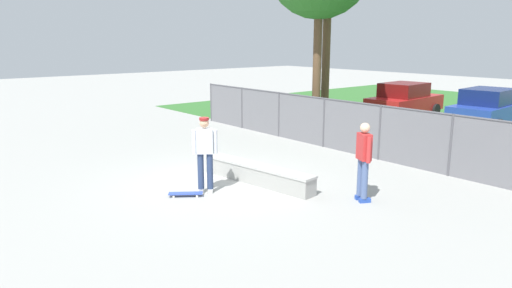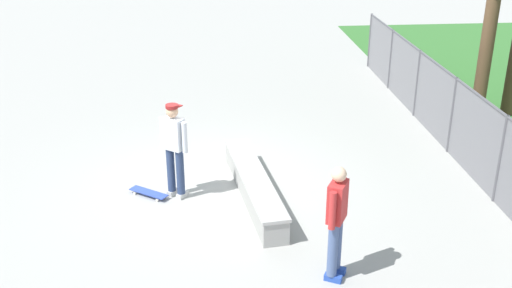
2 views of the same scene
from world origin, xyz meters
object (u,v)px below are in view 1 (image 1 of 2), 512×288
(skateboarder, at_px, (205,151))
(skateboard, at_px, (186,194))
(bystander, at_px, (364,158))
(car_red, at_px, (404,100))
(concrete_ledge, at_px, (257,174))
(car_blue, at_px, (488,108))

(skateboarder, height_order, skateboard, skateboarder)
(bystander, bearing_deg, car_red, 119.27)
(concrete_ledge, relative_size, bystander, 1.94)
(car_red, bearing_deg, car_blue, 6.24)
(skateboard, height_order, bystander, bystander)
(skateboarder, bearing_deg, car_blue, 88.56)
(skateboarder, distance_m, skateboard, 1.10)
(skateboard, xyz_separation_m, car_blue, (0.40, 14.32, 0.77))
(concrete_ledge, height_order, skateboard, concrete_ledge)
(bystander, bearing_deg, concrete_ledge, -159.20)
(concrete_ledge, height_order, bystander, bystander)
(skateboarder, height_order, car_red, skateboarder)
(concrete_ledge, xyz_separation_m, bystander, (2.59, 0.98, 0.76))
(skateboarder, relative_size, skateboard, 2.40)
(skateboarder, xyz_separation_m, skateboard, (-0.06, -0.53, -0.96))
(car_red, height_order, bystander, bystander)
(concrete_ledge, xyz_separation_m, skateboarder, (-0.19, -1.45, 0.78))
(car_red, height_order, car_blue, same)
(concrete_ledge, height_order, car_red, car_red)
(skateboarder, relative_size, car_blue, 0.43)
(concrete_ledge, relative_size, car_red, 0.82)
(skateboarder, distance_m, car_red, 13.80)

